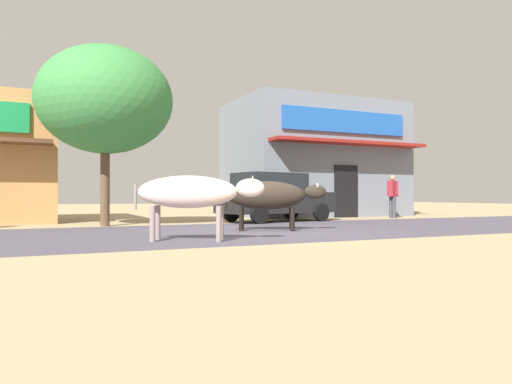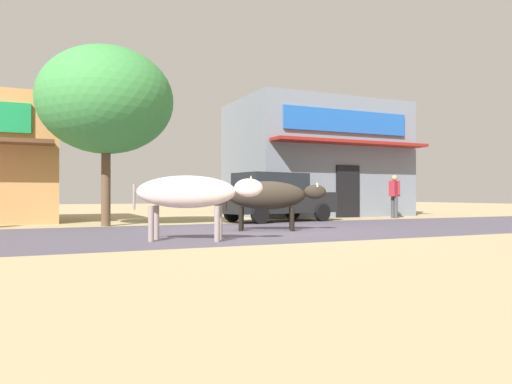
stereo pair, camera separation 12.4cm
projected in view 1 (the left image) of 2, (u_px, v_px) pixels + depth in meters
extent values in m
plane|color=tan|center=(264.00, 231.00, 12.24)|extent=(80.00, 80.00, 0.00)
cube|color=#4F4957|center=(264.00, 230.00, 12.24)|extent=(72.00, 6.39, 0.00)
cube|color=slate|center=(314.00, 160.00, 21.61)|extent=(7.21, 4.77, 4.94)
cube|color=blue|center=(346.00, 122.00, 19.40)|extent=(5.77, 0.10, 0.90)
cube|color=maroon|center=(351.00, 143.00, 19.04)|extent=(6.92, 0.90, 0.12)
cube|color=black|center=(346.00, 191.00, 19.43)|extent=(1.10, 0.06, 2.10)
cylinder|color=brown|center=(105.00, 185.00, 13.95)|extent=(0.26, 0.26, 2.39)
ellipsoid|color=#3A8741|center=(105.00, 100.00, 13.96)|extent=(3.87, 3.87, 3.09)
cube|color=black|center=(277.00, 202.00, 16.47)|extent=(4.29, 2.35, 0.70)
cube|color=#1E2328|center=(270.00, 183.00, 16.29)|extent=(2.47, 1.88, 0.64)
cylinder|color=black|center=(291.00, 211.00, 17.89)|extent=(0.62, 0.29, 0.60)
cylinder|color=black|center=(321.00, 213.00, 16.59)|extent=(0.62, 0.29, 0.60)
cylinder|color=black|center=(231.00, 213.00, 16.34)|extent=(0.62, 0.29, 0.60)
cylinder|color=black|center=(259.00, 214.00, 15.04)|extent=(0.62, 0.29, 0.60)
ellipsoid|color=silver|center=(188.00, 192.00, 9.49)|extent=(2.03, 1.43, 0.64)
ellipsoid|color=silver|center=(250.00, 188.00, 9.45)|extent=(0.63, 0.50, 0.36)
cone|color=beige|center=(253.00, 179.00, 9.55)|extent=(0.06, 0.06, 0.12)
cone|color=beige|center=(253.00, 178.00, 9.35)|extent=(0.06, 0.06, 0.12)
cylinder|color=gray|center=(221.00, 223.00, 9.68)|extent=(0.11, 0.11, 0.69)
cylinder|color=gray|center=(219.00, 224.00, 9.25)|extent=(0.11, 0.11, 0.69)
cylinder|color=gray|center=(158.00, 223.00, 9.72)|extent=(0.11, 0.11, 0.69)
cylinder|color=gray|center=(152.00, 224.00, 9.29)|extent=(0.11, 0.11, 0.69)
cylinder|color=gray|center=(135.00, 197.00, 9.52)|extent=(0.05, 0.05, 0.51)
ellipsoid|color=#2D251D|center=(267.00, 195.00, 12.29)|extent=(2.11, 1.53, 0.72)
ellipsoid|color=#2D251D|center=(315.00, 192.00, 12.28)|extent=(0.63, 0.49, 0.36)
cone|color=beige|center=(317.00, 185.00, 12.38)|extent=(0.06, 0.06, 0.12)
cone|color=beige|center=(318.00, 185.00, 12.18)|extent=(0.06, 0.06, 0.12)
cylinder|color=black|center=(291.00, 218.00, 12.54)|extent=(0.11, 0.11, 0.59)
cylinder|color=black|center=(293.00, 219.00, 12.01)|extent=(0.11, 0.11, 0.59)
cylinder|color=black|center=(242.00, 218.00, 12.55)|extent=(0.11, 0.11, 0.59)
cylinder|color=black|center=(241.00, 219.00, 12.03)|extent=(0.11, 0.11, 0.59)
cylinder|color=black|center=(226.00, 199.00, 12.30)|extent=(0.05, 0.05, 0.58)
cylinder|color=#3F3F47|center=(391.00, 207.00, 18.97)|extent=(0.14, 0.14, 0.85)
cylinder|color=#3F3F47|center=(394.00, 207.00, 18.81)|extent=(0.14, 0.14, 0.85)
cube|color=maroon|center=(392.00, 189.00, 18.90)|extent=(0.46, 0.37, 0.60)
sphere|color=tan|center=(392.00, 178.00, 18.90)|extent=(0.23, 0.23, 0.23)
cylinder|color=maroon|center=(388.00, 188.00, 19.13)|extent=(0.09, 0.09, 0.54)
cylinder|color=maroon|center=(397.00, 188.00, 18.66)|extent=(0.09, 0.09, 0.54)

